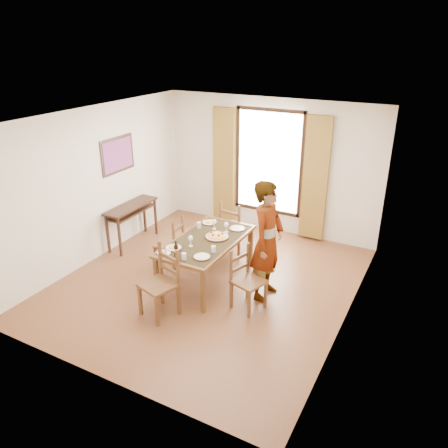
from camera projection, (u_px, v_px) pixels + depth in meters
The scene contains 22 objects.
ground at pixel (208, 282), 7.25m from camera, with size 5.00×5.00×0.00m, color #4F2D18.
room_shell at pixel (211, 192), 6.74m from camera, with size 4.60×5.10×2.74m.
console_table at pixel (131, 211), 8.34m from camera, with size 0.38×1.20×0.80m.
dining_table at pixel (207, 243), 7.04m from camera, with size 0.94×1.78×0.76m.
chair_west at pixel (171, 245), 7.54m from camera, with size 0.47×0.47×0.95m.
chair_north at pixel (234, 228), 8.09m from camera, with size 0.49×0.49×1.02m.
chair_south at pixel (161, 284), 6.26m from camera, with size 0.57×0.57×1.05m.
chair_east at pixel (247, 281), 6.43m from camera, with size 0.53×0.53×0.95m.
man at pixel (267, 241), 6.54m from camera, with size 0.48×0.70×1.88m, color #999BA2.
plate_sw at pixel (173, 247), 6.71m from camera, with size 0.27×0.27×0.05m, color silver, non-canonical shape.
plate_se at pixel (202, 256), 6.44m from camera, with size 0.27×0.27×0.05m, color silver, non-canonical shape.
plate_nw at pixel (209, 222), 7.60m from camera, with size 0.27×0.27×0.05m, color silver, non-canonical shape.
plate_ne at pixel (237, 228), 7.37m from camera, with size 0.27×0.27×0.05m, color silver, non-canonical shape.
pasta_platter at pixel (217, 235), 7.06m from camera, with size 0.40×0.40×0.10m, color #DB5E1C, non-canonical shape.
caprese_plate at pixel (164, 252), 6.56m from camera, with size 0.20×0.20×0.04m, color silver, non-canonical shape.
wine_glass_a at pixel (191, 241), 6.75m from camera, with size 0.08×0.08×0.18m, color white, non-canonical shape.
wine_glass_b at pixel (226, 227), 7.23m from camera, with size 0.08×0.08×0.18m, color white, non-canonical shape.
wine_glass_c at pixel (214, 224), 7.34m from camera, with size 0.08×0.08×0.18m, color white, non-canonical shape.
tumbler_a at pixel (213, 249), 6.59m from camera, with size 0.07×0.07×0.10m, color silver.
tumbler_b at pixel (199, 225), 7.41m from camera, with size 0.07×0.07×0.10m, color silver.
tumbler_c at pixel (184, 256), 6.37m from camera, with size 0.07×0.07×0.10m, color silver.
wine_bottle at pixel (176, 249), 6.44m from camera, with size 0.07×0.07×0.25m, color black, non-canonical shape.
Camera 1 is at (3.17, -5.40, 3.80)m, focal length 35.00 mm.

